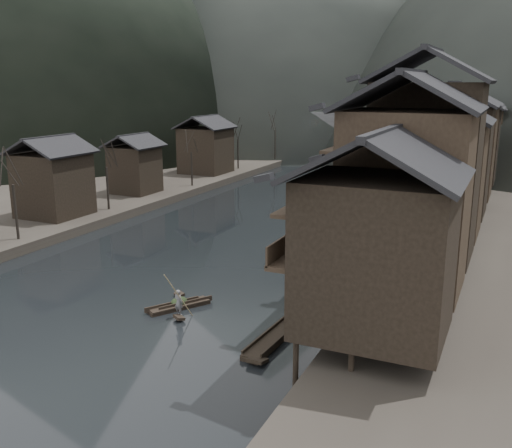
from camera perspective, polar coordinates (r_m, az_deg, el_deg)
The scene contains 12 objects.
water at distance 43.77m, azimuth -8.74°, elevation -5.63°, with size 300.00×300.00×0.00m, color black.
left_bank at distance 95.26m, azimuth -13.24°, elevation 5.23°, with size 40.00×200.00×1.20m, color #2D2823.
stilt_houses at distance 53.50m, azimuth 18.54°, elevation 7.36°, with size 9.00×67.60×16.99m.
left_houses at distance 70.20m, azimuth -13.98°, elevation 6.32°, with size 8.10×53.20×8.73m.
bare_trees at distance 72.02m, azimuth -9.35°, elevation 7.32°, with size 3.77×74.33×7.55m.
moored_sampans at distance 60.15m, azimuth 13.22°, elevation -0.19°, with size 3.01×66.48×0.47m.
midriver_boats at distance 91.35m, azimuth 10.32°, elevation 4.76°, with size 17.00×43.83×0.44m.
stone_bridge at distance 109.12m, azimuth 12.55°, elevation 8.74°, with size 40.00×6.00×9.00m.
hero_sampan at distance 38.50m, azimuth -7.69°, elevation -8.07°, with size 3.09×4.31×0.43m.
cargo_heap at distance 38.51m, azimuth -7.72°, elevation -7.22°, with size 1.01×1.32×0.61m, color black.
boatman at distance 36.61m, azimuth -7.76°, elevation -7.44°, with size 0.62×0.41×1.71m, color slate.
bamboo_pole at distance 35.60m, azimuth -7.63°, elevation -3.37°, with size 0.06×0.06×4.41m, color #8C7A51.
Camera 1 is at (23.01, -34.24, 14.63)m, focal length 40.00 mm.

